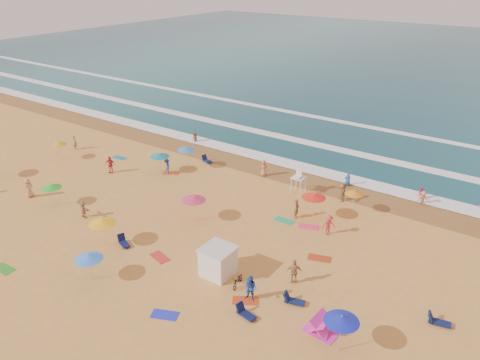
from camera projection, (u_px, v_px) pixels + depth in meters
The scene contains 13 objects.
ground at pixel (189, 216), 40.59m from camera, with size 220.00×220.00×0.00m, color gold.
ocean at pixel (438, 62), 102.97m from camera, with size 220.00×140.00×0.18m, color #0C4756.
wet_sand at pixel (265, 169), 49.87m from camera, with size 220.00×220.00×0.00m, color olive.
surf_foam at pixel (304, 144), 56.38m from camera, with size 200.00×18.70×0.05m.
cabana at pixel (218, 262), 32.67m from camera, with size 2.00×2.00×2.00m, color white.
cabana_roof at pixel (218, 249), 32.22m from camera, with size 2.20×2.20×0.12m, color silver.
bicycle at pixel (238, 281), 31.71m from camera, with size 0.54×1.56×0.82m, color black.
lifeguard_stand at pixel (299, 182), 44.35m from camera, with size 1.20×1.20×2.10m, color white, non-canonical shape.
beach_umbrellas at pixel (195, 201), 38.57m from camera, with size 50.84×25.35×0.81m.
loungers at pixel (204, 244), 36.22m from camera, with size 51.80×25.25×0.34m.
towels at pixel (165, 226), 39.06m from camera, with size 38.98×20.65×0.03m.
popup_tents at pixel (427, 298), 29.73m from camera, with size 11.27×13.72×1.20m.
beachgoers at pixel (218, 195), 42.46m from camera, with size 38.34×24.20×2.11m.
Camera 1 is at (23.97, -26.50, 20.02)m, focal length 35.00 mm.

